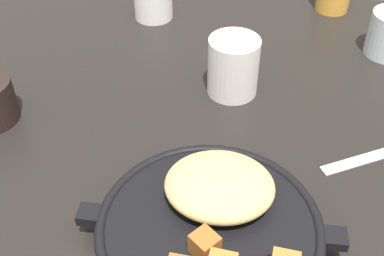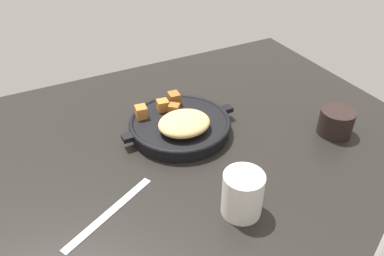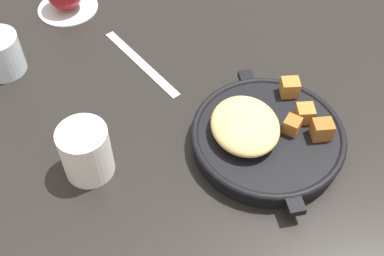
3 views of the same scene
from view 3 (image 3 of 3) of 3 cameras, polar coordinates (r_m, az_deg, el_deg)
The scene contains 6 objects.
ground_plane at distance 78.24cm, azimuth 0.23°, elevation -4.67°, with size 108.18×99.93×2.40cm, color black.
cast_iron_skillet at distance 78.31cm, azimuth 8.46°, elevation -0.83°, with size 28.74×24.41×6.94cm.
saucer_plate at distance 108.07cm, azimuth -14.19°, elevation 13.39°, with size 12.37×12.37×0.60cm, color #B7BABF.
butter_knife at distance 92.77cm, azimuth -5.93°, elevation 7.54°, with size 21.91×1.60×0.36cm, color silver.
ceramic_mug_white at distance 74.75cm, azimuth -12.19°, elevation -2.71°, with size 7.57×7.57×8.91cm, color silver.
water_glass_short at distance 95.25cm, azimuth -21.38°, elevation 8.00°, with size 7.86×7.86×7.35cm, color silver.
Camera 3 is at (-43.77, 9.04, 63.02)cm, focal length 46.01 mm.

